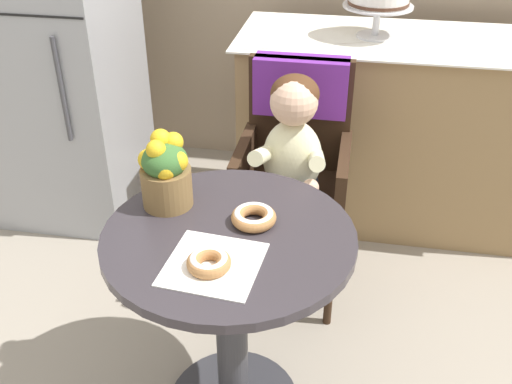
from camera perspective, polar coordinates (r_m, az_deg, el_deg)
cafe_table at (r=1.80m, az=-2.46°, el=-9.44°), size 0.72×0.72×0.72m
wicker_chair at (r=2.31m, az=3.87°, el=4.60°), size 0.42×0.45×0.95m
seated_child at (r=2.15m, az=3.40°, el=3.63°), size 0.27×0.32×0.73m
paper_napkin at (r=1.56m, az=-4.11°, el=-6.92°), size 0.26×0.26×0.00m
donut_front at (r=1.54m, az=-4.55°, el=-6.68°), size 0.12×0.12×0.04m
donut_mid at (r=1.70m, az=-0.22°, el=-2.36°), size 0.13×0.13×0.04m
flower_vase at (r=1.75m, az=-8.68°, el=1.99°), size 0.15×0.15×0.23m
display_counter at (r=2.90m, az=13.99°, el=5.60°), size 1.56×0.62×0.90m
refrigerator at (r=2.90m, az=-18.84°, el=13.29°), size 0.64×0.63×1.70m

